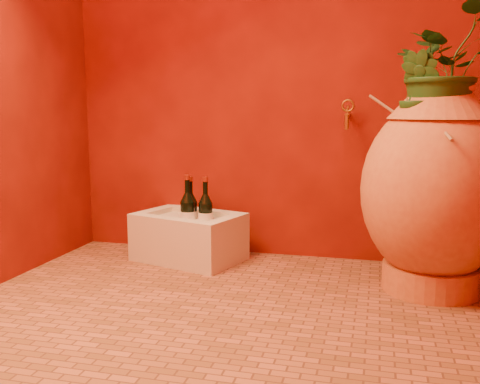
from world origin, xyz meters
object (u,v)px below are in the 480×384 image
(amphora, at_px, (436,190))
(wall_tap, at_px, (347,113))
(stone_basin, at_px, (189,238))
(wine_bottle_a, at_px, (206,215))
(wine_bottle_b, at_px, (188,214))
(wine_bottle_c, at_px, (191,214))

(amphora, distance_m, wall_tap, 0.68)
(stone_basin, height_order, wall_tap, wall_tap)
(wine_bottle_a, relative_size, wine_bottle_b, 0.97)
(wall_tap, bearing_deg, wine_bottle_a, -167.31)
(stone_basin, bearing_deg, wine_bottle_b, -84.63)
(wine_bottle_b, bearing_deg, wall_tap, 12.08)
(amphora, relative_size, stone_basin, 1.48)
(wine_bottle_c, bearing_deg, wall_tap, 9.41)
(stone_basin, xyz_separation_m, wall_tap, (0.88, 0.17, 0.72))
(amphora, xyz_separation_m, wall_tap, (-0.44, 0.38, 0.36))
(wine_bottle_b, relative_size, wine_bottle_c, 1.04)
(wine_bottle_a, distance_m, wine_bottle_c, 0.11)
(wall_tap, bearing_deg, stone_basin, -169.33)
(wine_bottle_b, distance_m, wine_bottle_c, 0.04)
(stone_basin, height_order, wine_bottle_b, wine_bottle_b)
(amphora, relative_size, wine_bottle_a, 2.92)
(stone_basin, bearing_deg, wine_bottle_a, -4.55)
(stone_basin, distance_m, wine_bottle_c, 0.14)
(wine_bottle_a, distance_m, wall_tap, 0.98)
(wine_bottle_c, bearing_deg, wine_bottle_b, -93.42)
(stone_basin, xyz_separation_m, wine_bottle_c, (0.00, 0.02, 0.14))
(amphora, height_order, wall_tap, amphora)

